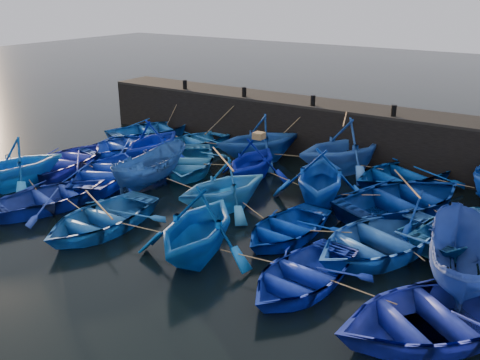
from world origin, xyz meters
The scene contains 35 objects.
ground centered at (0.00, 0.00, 0.00)m, with size 120.00×120.00×0.00m, color black.
quay_wall centered at (0.00, 10.50, 1.25)m, with size 26.00×2.50×2.50m, color black.
quay_top centered at (0.00, 10.50, 2.56)m, with size 26.00×2.50×0.12m, color black.
bollard_0 centered at (-8.00, 9.60, 2.87)m, with size 0.24×0.24×0.50m, color black.
bollard_1 centered at (-4.00, 9.60, 2.87)m, with size 0.24×0.24×0.50m, color black.
bollard_2 centered at (0.00, 9.60, 2.87)m, with size 0.24×0.24×0.50m, color black.
bollard_3 centered at (4.00, 9.60, 2.87)m, with size 0.24×0.24×0.50m, color black.
boat_0 centered at (-8.89, 7.74, 0.53)m, with size 3.65×5.10×1.06m, color #0D448F.
boat_1 centered at (-5.78, 7.26, 0.45)m, with size 3.11×4.35×0.90m, color blue.
boat_2 centered at (-1.74, 7.45, 1.18)m, with size 3.85×4.47×2.35m, color #174791.
boat_3 centered at (2.32, 8.16, 1.28)m, with size 4.19×4.86×2.56m, color blue.
boat_4 centered at (5.15, 8.13, 0.54)m, with size 3.74×5.22×1.08m, color navy.
boat_6 centered at (-8.23, 4.77, 0.46)m, with size 3.19×4.46×0.92m, color blue.
boat_7 centered at (-6.01, 4.62, 1.07)m, with size 3.50×4.06×2.14m, color #071EA8.
boat_8 centered at (-3.66, 4.38, 0.51)m, with size 3.54×4.95×1.03m, color blue.
boat_9 centered at (-0.55, 5.03, 0.98)m, with size 3.22×3.74×1.97m, color #0516A1.
boat_10 centered at (3.04, 4.35, 1.17)m, with size 3.83×4.44×2.34m, color #0940B3.
boat_11 centered at (6.15, 5.16, 0.60)m, with size 4.11×5.75×1.19m, color navy.
boat_12 centered at (8.81, 4.08, 0.52)m, with size 3.61×5.05×1.05m, color #2875BB.
boat_13 centered at (-8.47, 1.50, 0.50)m, with size 3.47×4.86×1.01m, color #242D9F.
boat_14 centered at (-5.72, 1.32, 0.51)m, with size 3.55×4.96×1.03m, color #1230BE.
boat_15 centered at (-3.78, 2.00, 0.82)m, with size 1.60×4.24×1.64m, color navy.
boat_16 centered at (0.33, 1.56, 1.04)m, with size 3.42×3.96×2.08m, color blue.
boat_17 centered at (3.48, 0.78, 0.43)m, with size 2.93×4.10×0.85m, color #012D9D.
boat_18 centered at (6.49, 1.40, 0.56)m, with size 3.86×5.40×1.12m, color blue.
boat_19 centered at (9.01, 0.80, 0.88)m, with size 1.72×4.57×1.77m, color navy.
boat_20 centered at (-8.41, -1.30, 1.09)m, with size 3.58×4.16×2.19m, color blue.
boat_21 centered at (-5.41, -1.85, 0.48)m, with size 3.33×4.65×0.96m, color navy.
boat_22 centered at (-2.26, -2.26, 0.49)m, with size 3.40×4.75×0.98m, color #19569D.
boat_23 centered at (1.84, -1.96, 1.15)m, with size 3.78×4.39×2.31m, color #044BA2.
boat_24 centered at (5.38, -1.74, 0.45)m, with size 3.13×4.37×0.91m, color #1329A5.
boat_25 centered at (9.07, -1.90, 0.57)m, with size 3.93×5.49×1.14m, color navy.
wooden_crate centered at (-0.25, 5.03, 2.11)m, with size 0.44×0.45×0.28m, color olive.
mooring_ropes centered at (0.43, 4.99, 0.88)m, with size 17.91×11.80×2.10m.
loose_oars centered at (1.63, 3.15, 1.74)m, with size 10.66×12.50×1.64m.
Camera 1 is at (11.29, -13.76, 8.15)m, focal length 40.00 mm.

